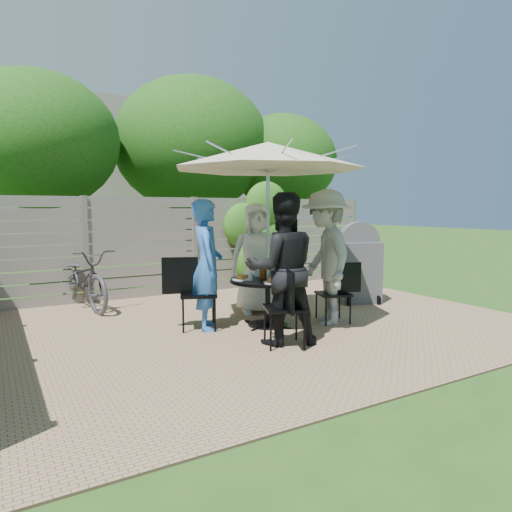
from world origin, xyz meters
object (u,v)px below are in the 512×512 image
chair_right (334,305)px  plate_left (242,278)px  glass_left (250,275)px  chair_left (197,308)px  glass_back (257,271)px  glass_front (280,276)px  coffee_cup (271,272)px  umbrella (268,156)px  plate_front (273,281)px  person_back (257,258)px  bicycle (83,279)px  person_right (326,257)px  patio_table (268,293)px  plate_back (263,273)px  chair_back (255,296)px  glass_right (284,272)px  person_left (207,265)px  syrup_jug (263,273)px  bbq_grill (358,266)px  person_front (282,269)px  plate_extra (286,280)px  chair_front (284,324)px  plate_right (293,276)px

chair_right → plate_left: (-1.25, 0.45, 0.43)m
glass_left → chair_left: bearing=151.6°
glass_back → glass_front: same height
chair_right → coffee_cup: chair_right is taller
umbrella → plate_front: bearing=-109.9°
person_back → coffee_cup: size_ratio=14.36×
glass_front → bicycle: (-2.02, 2.75, -0.24)m
glass_back → coffee_cup: bearing=-30.9°
umbrella → person_right: size_ratio=1.75×
chair_right → coffee_cup: bearing=-17.9°
patio_table → glass_left: bearing=-177.9°
plate_back → glass_front: glass_front is taller
chair_back → glass_right: size_ratio=5.92×
person_left → syrup_jug: 0.78m
plate_back → bbq_grill: bearing=6.6°
umbrella → chair_back: bearing=70.2°
glass_left → person_front: bearing=-90.2°
plate_back → plate_extra: bearing=-94.7°
person_left → chair_front: size_ratio=1.85×
coffee_cup → glass_left: bearing=-157.8°
person_back → bicycle: person_back is taller
chair_left → glass_front: 1.19m
chair_front → plate_back: chair_front is taller
plate_back → glass_back: 0.15m
person_right → glass_front: size_ratio=13.56×
bbq_grill → plate_right: bearing=-138.4°
chair_back → chair_left: bearing=-52.4°
bbq_grill → glass_left: bearing=-145.7°
plate_front → plate_right: bearing=25.1°
person_right → glass_left: 1.11m
chair_back → person_back: bearing=-6.6°
person_back → plate_back: bearing=-90.0°
glass_front → glass_right: size_ratio=1.00×
plate_front → bbq_grill: size_ratio=0.18×
chair_left → chair_front: chair_left is taller
plate_right → plate_extra: bearing=-140.9°
coffee_cup → chair_left: bearing=171.7°
plate_left → glass_front: (0.35, -0.40, 0.05)m
person_left → person_front: (0.50, -1.06, 0.03)m
coffee_cup → patio_table: bearing=-134.4°
patio_table → glass_front: bearing=-87.9°
glass_left → person_back: bearing=54.6°
plate_back → coffee_cup: size_ratio=2.17×
plate_front → person_right: bearing=3.5°
glass_right → syrup_jug: syrup_jug is taller
umbrella → coffee_cup: (0.17, 0.17, -1.60)m
person_back → plate_left: 0.92m
umbrella → syrup_jug: umbrella is taller
person_right → chair_front: bearing=-40.7°
plate_right → bbq_grill: (1.85, 0.70, -0.05)m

